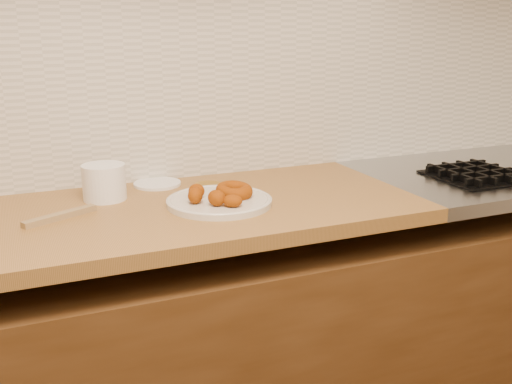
% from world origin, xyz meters
% --- Properties ---
extents(wall_back, '(4.00, 0.02, 2.70)m').
position_xyz_m(wall_back, '(0.00, 2.00, 1.35)').
color(wall_back, tan).
rests_on(wall_back, ground).
extents(base_cabinet, '(3.60, 0.60, 0.77)m').
position_xyz_m(base_cabinet, '(0.00, 1.69, 0.39)').
color(base_cabinet, '#56361A').
rests_on(base_cabinet, floor).
extents(backsplash, '(3.60, 0.02, 0.60)m').
position_xyz_m(backsplash, '(0.00, 1.99, 1.20)').
color(backsplash, beige).
rests_on(backsplash, wall_back).
extents(donut_plate, '(0.29, 0.29, 0.02)m').
position_xyz_m(donut_plate, '(-0.05, 1.65, 0.91)').
color(donut_plate, beige).
rests_on(donut_plate, butcher_block).
extents(ring_donut, '(0.15, 0.15, 0.05)m').
position_xyz_m(ring_donut, '(-0.01, 1.65, 0.93)').
color(ring_donut, '#953E00').
rests_on(ring_donut, donut_plate).
extents(fried_dough_chunks, '(0.14, 0.17, 0.04)m').
position_xyz_m(fried_dough_chunks, '(-0.09, 1.62, 0.94)').
color(fried_dough_chunks, '#953E00').
rests_on(fried_dough_chunks, donut_plate).
extents(plastic_tub, '(0.15, 0.15, 0.10)m').
position_xyz_m(plastic_tub, '(-0.33, 1.83, 0.95)').
color(plastic_tub, white).
rests_on(plastic_tub, butcher_block).
extents(tub_lid, '(0.16, 0.16, 0.01)m').
position_xyz_m(tub_lid, '(-0.16, 1.92, 0.90)').
color(tub_lid, white).
rests_on(tub_lid, butcher_block).
extents(brass_jar_lid, '(0.09, 0.09, 0.01)m').
position_xyz_m(brass_jar_lid, '(-0.03, 1.82, 0.91)').
color(brass_jar_lid, '#B48621').
rests_on(brass_jar_lid, butcher_block).
extents(wooden_utensil, '(0.19, 0.11, 0.02)m').
position_xyz_m(wooden_utensil, '(-0.46, 1.69, 0.91)').
color(wooden_utensil, olive).
rests_on(wooden_utensil, butcher_block).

